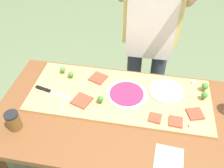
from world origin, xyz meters
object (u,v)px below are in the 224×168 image
object	(u,v)px
sauce_jar	(13,121)
chefs_knife	(49,91)
cheese_crumble_c	(87,74)
pizza_slice_near_left	(176,122)
cheese_crumble_a	(191,126)
cheese_crumble_b	(193,83)
cheese_crumble_e	(62,107)
cheese_crumble_d	(80,83)
recipe_note	(169,162)
pizza_whole_white_garlic	(166,91)
cook_center	(151,27)
broccoli_floret_front_left	(71,74)
pizza_slice_near_right	(82,101)
pizza_slice_center	(195,114)
pizza_whole_beet_magenta	(127,94)
prep_table	(120,124)
broccoli_floret_front_mid	(204,95)
broccoli_floret_back_right	(101,99)
broccoli_floret_back_left	(63,70)
pizza_slice_far_left	(155,118)
broccoli_floret_center_right	(205,86)
pizza_slice_far_right	(98,78)

from	to	relation	value
sauce_jar	chefs_knife	bearing A→B (deg)	72.83
cheese_crumble_c	pizza_slice_near_left	bearing A→B (deg)	-27.70
cheese_crumble_a	cheese_crumble_c	world-z (taller)	cheese_crumble_a
cheese_crumble_b	cheese_crumble_e	distance (m)	0.87
cheese_crumble_d	recipe_note	size ratio (longest dim) A/B	0.08
pizza_whole_white_garlic	cook_center	xyz separation A→B (m)	(-0.14, 0.45, 0.20)
broccoli_floret_front_left	cheese_crumble_a	world-z (taller)	broccoli_floret_front_left
pizza_slice_near_right	pizza_slice_center	world-z (taller)	same
pizza_whole_beet_magenta	cheese_crumble_a	bearing A→B (deg)	-25.62
prep_table	broccoli_floret_front_left	distance (m)	0.47
chefs_knife	broccoli_floret_front_mid	bearing A→B (deg)	6.18
cheese_crumble_b	cheese_crumble_c	bearing A→B (deg)	-177.17
pizza_whole_white_garlic	broccoli_floret_back_right	world-z (taller)	broccoli_floret_back_right
pizza_whole_beet_magenta	chefs_knife	bearing A→B (deg)	-173.11
broccoli_floret_front_mid	cheese_crumble_c	xyz separation A→B (m)	(-0.78, 0.10, -0.03)
cheese_crumble_e	pizza_whole_beet_magenta	bearing A→B (deg)	25.75
broccoli_floret_back_right	broccoli_floret_back_left	distance (m)	0.39
pizza_whole_beet_magenta	cheese_crumble_b	distance (m)	0.46
pizza_whole_white_garlic	pizza_slice_far_left	world-z (taller)	pizza_whole_white_garlic
pizza_slice_near_right	cheese_crumble_e	bearing A→B (deg)	-144.04
pizza_whole_beet_magenta	pizza_slice_near_left	world-z (taller)	pizza_whole_beet_magenta
cheese_crumble_d	cheese_crumble_a	bearing A→B (deg)	-17.97
prep_table	broccoli_floret_front_mid	xyz separation A→B (m)	(0.49, 0.18, 0.16)
pizza_whole_beet_magenta	broccoli_floret_back_left	distance (m)	0.49
broccoli_floret_center_right	broccoli_floret_back_right	xyz separation A→B (m)	(-0.63, -0.22, -0.01)
recipe_note	cook_center	bearing A→B (deg)	100.23
cook_center	cheese_crumble_a	bearing A→B (deg)	-67.83
pizza_whole_beet_magenta	broccoli_floret_back_right	size ratio (longest dim) A/B	4.84
cheese_crumble_a	cheese_crumble_c	bearing A→B (deg)	154.05
cheese_crumble_b	sauce_jar	world-z (taller)	sauce_jar
pizza_slice_near_right	cheese_crumble_d	bearing A→B (deg)	109.55
chefs_knife	broccoli_floret_back_left	world-z (taller)	broccoli_floret_back_left
pizza_slice_near_left	broccoli_floret_front_mid	xyz separation A→B (m)	(0.17, 0.21, 0.03)
cheese_crumble_c	broccoli_floret_center_right	bearing A→B (deg)	-1.62
pizza_slice_far_right	cheese_crumble_e	xyz separation A→B (m)	(-0.15, -0.30, 0.00)
pizza_whole_white_garlic	cheese_crumble_a	xyz separation A→B (m)	(0.14, -0.26, 0.00)
chefs_knife	broccoli_floret_back_left	xyz separation A→B (m)	(0.03, 0.19, 0.02)
broccoli_floret_front_left	sauce_jar	distance (m)	0.49
pizza_whole_beet_magenta	cheese_crumble_a	distance (m)	0.43
pizza_slice_far_right	broccoli_floret_back_right	size ratio (longest dim) A/B	1.84
pizza_whole_beet_magenta	broccoli_floret_front_mid	world-z (taller)	broccoli_floret_front_mid
broccoli_floret_front_mid	broccoli_floret_front_left	world-z (taller)	broccoli_floret_front_mid
pizza_slice_far_right	broccoli_floret_center_right	distance (m)	0.70
cheese_crumble_c	cheese_crumble_d	world-z (taller)	cheese_crumble_c
broccoli_floret_back_left	cheese_crumble_e	bearing A→B (deg)	-72.23
prep_table	pizza_whole_white_garlic	size ratio (longest dim) A/B	6.86
pizza_slice_near_left	cook_center	distance (m)	0.75
pizza_slice_near_left	prep_table	bearing A→B (deg)	174.85
chefs_knife	cheese_crumble_b	bearing A→B (deg)	14.91
cheese_crumble_d	recipe_note	distance (m)	0.75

